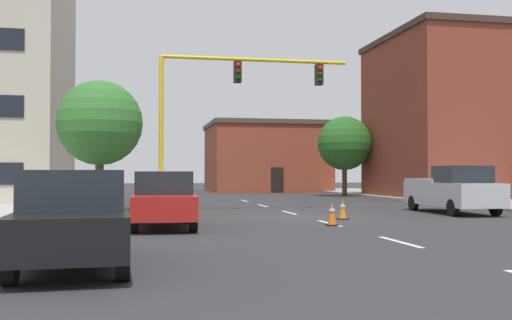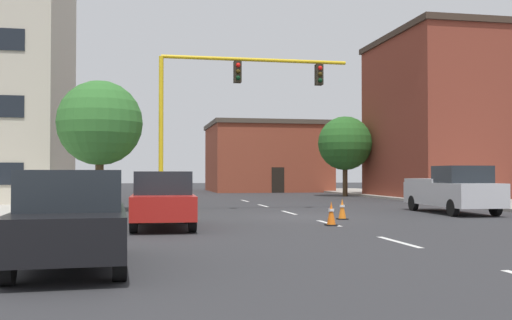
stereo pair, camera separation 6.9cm
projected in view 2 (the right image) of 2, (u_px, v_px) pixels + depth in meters
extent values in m
plane|color=#2D2D30|center=(305.00, 217.00, 22.81)|extent=(160.00, 160.00, 0.00)
cube|color=#B2ADA3|center=(8.00, 207.00, 28.29)|extent=(6.00, 56.00, 0.14)
cube|color=#9E998E|center=(482.00, 202.00, 33.03)|extent=(6.00, 56.00, 0.14)
cube|color=silver|center=(399.00, 242.00, 14.46)|extent=(0.16, 2.40, 0.01)
cube|color=silver|center=(329.00, 223.00, 19.86)|extent=(0.16, 2.40, 0.01)
cube|color=silver|center=(289.00, 213.00, 25.26)|extent=(0.16, 2.40, 0.01)
cube|color=silver|center=(263.00, 206.00, 30.66)|extent=(0.16, 2.40, 0.01)
cube|color=silver|center=(245.00, 201.00, 36.06)|extent=(0.16, 2.40, 0.01)
cube|color=brown|center=(266.00, 159.00, 55.88)|extent=(10.51, 9.81, 6.00)
cube|color=#4C4238|center=(266.00, 126.00, 55.95)|extent=(10.81, 10.11, 0.40)
cube|color=black|center=(278.00, 180.00, 50.99)|extent=(1.10, 0.06, 2.20)
cube|color=brown|center=(472.00, 120.00, 40.68)|extent=(12.02, 10.53, 10.69)
cube|color=#3D2D23|center=(472.00, 40.00, 40.80)|extent=(12.32, 10.83, 0.40)
cube|color=yellow|center=(161.00, 206.00, 25.42)|extent=(1.80, 1.20, 0.55)
cylinder|color=yellow|center=(161.00, 128.00, 25.50)|extent=(0.20, 0.20, 6.20)
cylinder|color=yellow|center=(256.00, 60.00, 26.36)|extent=(8.35, 0.16, 0.16)
cube|color=black|center=(237.00, 72.00, 26.19)|extent=(0.32, 0.36, 0.95)
sphere|color=red|center=(238.00, 65.00, 26.01)|extent=(0.20, 0.20, 0.20)
sphere|color=#38280A|center=(238.00, 71.00, 26.00)|extent=(0.20, 0.20, 0.20)
sphere|color=black|center=(238.00, 78.00, 25.99)|extent=(0.20, 0.20, 0.20)
cube|color=black|center=(319.00, 75.00, 26.90)|extent=(0.32, 0.36, 0.95)
sphere|color=red|center=(320.00, 68.00, 26.72)|extent=(0.20, 0.20, 0.20)
sphere|color=#38280A|center=(320.00, 74.00, 26.71)|extent=(0.20, 0.20, 0.20)
sphere|color=black|center=(320.00, 80.00, 26.71)|extent=(0.20, 0.20, 0.20)
cylinder|color=#4C3823|center=(99.00, 183.00, 25.77)|extent=(0.36, 0.36, 2.50)
sphere|color=#33702D|center=(100.00, 123.00, 25.83)|extent=(3.71, 3.71, 3.71)
cylinder|color=#4C3823|center=(345.00, 180.00, 43.26)|extent=(0.36, 0.36, 2.41)
sphere|color=#286023|center=(345.00, 143.00, 43.32)|extent=(3.95, 3.95, 3.95)
cube|color=#BCBCC1|center=(452.00, 194.00, 24.95)|extent=(2.19, 5.47, 0.95)
cube|color=#1E2328|center=(462.00, 174.00, 24.08)|extent=(1.90, 1.86, 0.70)
cube|color=#BCBCC1|center=(439.00, 180.00, 26.14)|extent=(2.10, 2.88, 0.16)
cylinder|color=black|center=(496.00, 207.00, 23.27)|extent=(0.24, 0.69, 0.68)
cylinder|color=black|center=(453.00, 208.00, 22.99)|extent=(0.24, 0.69, 0.68)
cylinder|color=black|center=(451.00, 203.00, 26.89)|extent=(0.24, 0.69, 0.68)
cylinder|color=black|center=(413.00, 203.00, 26.61)|extent=(0.24, 0.69, 0.68)
cube|color=black|center=(72.00, 229.00, 10.53)|extent=(2.05, 4.58, 0.70)
cube|color=#1E2328|center=(72.00, 190.00, 10.65)|extent=(1.80, 2.37, 0.70)
cylinder|color=black|center=(34.00, 240.00, 11.82)|extent=(0.25, 0.69, 0.68)
cylinder|color=black|center=(118.00, 238.00, 12.20)|extent=(0.25, 0.69, 0.68)
cylinder|color=black|center=(7.00, 263.00, 8.84)|extent=(0.25, 0.69, 0.68)
cylinder|color=black|center=(120.00, 259.00, 9.23)|extent=(0.25, 0.69, 0.68)
cube|color=#B21E19|center=(163.00, 205.00, 18.26)|extent=(1.97, 4.55, 0.70)
cube|color=#1E2328|center=(163.00, 183.00, 18.37)|extent=(1.76, 2.35, 0.70)
cylinder|color=black|center=(137.00, 214.00, 19.63)|extent=(0.24, 0.69, 0.68)
cylinder|color=black|center=(187.00, 213.00, 19.90)|extent=(0.24, 0.69, 0.68)
cylinder|color=black|center=(134.00, 221.00, 16.61)|extent=(0.24, 0.69, 0.68)
cylinder|color=black|center=(192.00, 220.00, 16.88)|extent=(0.24, 0.69, 0.68)
cube|color=black|center=(331.00, 225.00, 19.00)|extent=(0.36, 0.36, 0.04)
cone|color=orange|center=(331.00, 213.00, 19.01)|extent=(0.28, 0.28, 0.74)
cylinder|color=white|center=(331.00, 210.00, 19.01)|extent=(0.19, 0.19, 0.08)
cube|color=black|center=(342.00, 219.00, 21.53)|extent=(0.36, 0.36, 0.04)
cone|color=orange|center=(342.00, 208.00, 21.54)|extent=(0.28, 0.28, 0.72)
cylinder|color=white|center=(342.00, 206.00, 21.54)|extent=(0.19, 0.19, 0.08)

